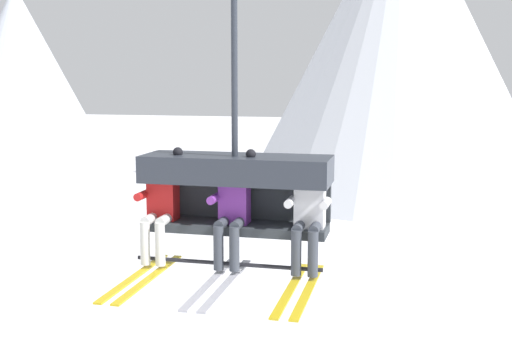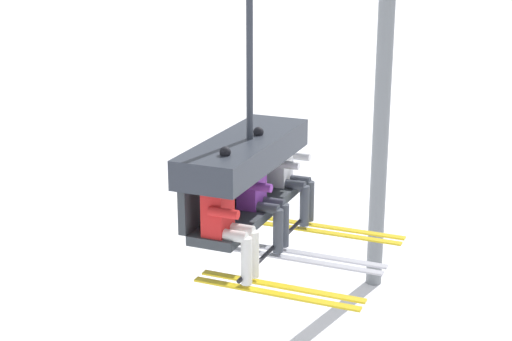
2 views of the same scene
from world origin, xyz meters
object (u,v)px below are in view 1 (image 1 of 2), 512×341
(chairlift_chair, at_px, (237,180))
(skier_red, at_px, (160,206))
(skier_purple, at_px, (232,209))
(skier_white, at_px, (308,215))

(chairlift_chair, relative_size, skier_red, 1.86)
(chairlift_chair, xyz_separation_m, skier_red, (-0.84, -0.21, -0.29))
(chairlift_chair, height_order, skier_purple, chairlift_chair)
(skier_red, distance_m, skier_white, 1.68)
(chairlift_chair, height_order, skier_white, chairlift_chair)
(skier_purple, bearing_deg, chairlift_chair, 90.89)
(skier_white, bearing_deg, skier_purple, 179.53)
(skier_red, height_order, skier_purple, same)
(skier_purple, height_order, skier_white, skier_purple)
(chairlift_chair, distance_m, skier_red, 0.91)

